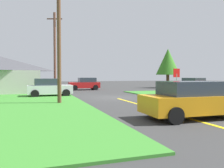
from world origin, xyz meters
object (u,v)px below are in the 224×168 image
at_px(parked_car_near_building, 49,88).
at_px(oak_tree_left, 168,62).
at_px(car_approaching_junction, 85,84).
at_px(car_behind_on_main_road, 193,100).
at_px(utility_pole_near, 59,32).
at_px(utility_pole_mid, 55,51).
at_px(stop_sign, 177,78).
at_px(car_on_crossroad, 192,85).

height_order(parked_car_near_building, oak_tree_left, oak_tree_left).
xyz_separation_m(car_approaching_junction, oak_tree_left, (13.27, 1.06, 3.23)).
relative_size(parked_car_near_building, car_behind_on_main_road, 0.85).
bearing_deg(utility_pole_near, car_behind_on_main_road, -54.01).
distance_m(car_behind_on_main_road, oak_tree_left, 26.15).
bearing_deg(utility_pole_mid, utility_pole_near, -92.93).
relative_size(parked_car_near_building, utility_pole_near, 0.43).
relative_size(car_behind_on_main_road, utility_pole_near, 0.50).
height_order(car_approaching_junction, utility_pole_near, utility_pole_near).
xyz_separation_m(stop_sign, car_behind_on_main_road, (-4.42, -7.85, -0.91)).
relative_size(car_approaching_junction, oak_tree_left, 0.66).
bearing_deg(car_on_crossroad, utility_pole_mid, 69.97).
relative_size(car_on_crossroad, utility_pole_near, 0.48).
relative_size(stop_sign, parked_car_near_building, 0.63).
bearing_deg(car_behind_on_main_road, stop_sign, 61.76).
relative_size(stop_sign, utility_pole_near, 0.27).
bearing_deg(utility_pole_near, car_approaching_junction, 72.26).
xyz_separation_m(parked_car_near_building, oak_tree_left, (18.28, 9.76, 3.23)).
height_order(car_on_crossroad, utility_pole_near, utility_pole_near).
xyz_separation_m(stop_sign, utility_pole_near, (-9.55, -0.80, 3.03)).
distance_m(car_approaching_junction, utility_pole_mid, 5.99).
relative_size(stop_sign, utility_pole_mid, 0.26).
distance_m(car_on_crossroad, oak_tree_left, 8.51).
bearing_deg(oak_tree_left, parked_car_near_building, -151.90).
distance_m(utility_pole_mid, oak_tree_left, 17.55).
bearing_deg(parked_car_near_building, oak_tree_left, 25.66).
xyz_separation_m(stop_sign, parked_car_near_building, (-9.93, 4.97, -0.92)).
height_order(car_approaching_junction, oak_tree_left, oak_tree_left).
bearing_deg(stop_sign, parked_car_near_building, -39.75).
distance_m(car_behind_on_main_road, car_approaching_junction, 21.53).
distance_m(utility_pole_near, utility_pole_mid, 12.45).
height_order(car_approaching_junction, utility_pole_mid, utility_pole_mid).
distance_m(stop_sign, car_behind_on_main_road, 9.06).
xyz_separation_m(car_on_crossroad, utility_pole_near, (-16.44, -7.79, 3.94)).
height_order(parked_car_near_building, car_approaching_junction, same).
relative_size(car_approaching_junction, utility_pole_mid, 0.43).
height_order(stop_sign, utility_pole_mid, utility_pole_mid).
relative_size(utility_pole_near, utility_pole_mid, 0.99).
bearing_deg(stop_sign, utility_pole_mid, -65.67).
height_order(stop_sign, utility_pole_near, utility_pole_near).
bearing_deg(parked_car_near_building, utility_pole_mid, 78.88).
bearing_deg(utility_pole_near, stop_sign, 4.79).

